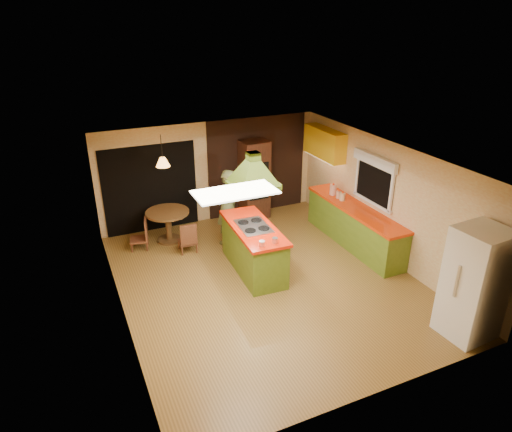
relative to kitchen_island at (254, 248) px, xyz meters
name	(u,v)px	position (x,y,z in m)	size (l,w,h in m)	color
ground	(267,281)	(0.06, -0.50, -0.50)	(6.50, 6.50, 0.00)	olive
room_walls	(267,224)	(0.06, -0.50, 0.75)	(5.50, 6.50, 6.50)	beige
ceiling_plane	(268,159)	(0.06, -0.50, 2.00)	(6.50, 6.50, 0.00)	silver
brick_panel	(257,166)	(1.31, 2.73, 0.75)	(2.64, 0.03, 2.50)	#381E14
nook_opening	(151,189)	(-1.44, 2.73, 0.55)	(2.20, 0.03, 2.10)	black
right_counter	(354,226)	(2.51, 0.10, -0.04)	(0.62, 3.05, 0.92)	olive
upper_cabinets	(325,143)	(2.63, 1.70, 1.45)	(0.34, 1.40, 0.70)	yellow
window_right	(375,172)	(2.76, -0.10, 1.27)	(0.12, 1.35, 1.06)	black
fluor_panel	(235,192)	(-1.04, -1.70, 1.99)	(1.20, 0.60, 0.03)	white
kitchen_island	(254,248)	(0.00, 0.00, 0.00)	(0.89, 2.01, 1.00)	#5E7A1E
range_hood	(253,165)	(0.00, 0.00, 1.76)	(0.91, 0.66, 0.78)	#4C6318
man	(227,207)	(-0.05, 1.34, 0.38)	(0.64, 0.42, 1.76)	#4E552D
refrigerator	(475,284)	(2.37, -3.27, 0.45)	(0.78, 0.74, 1.90)	white
wall_oven	(254,180)	(1.10, 2.45, 0.50)	(0.68, 0.63, 1.99)	#492617
dining_table	(168,220)	(-1.26, 1.98, 0.02)	(0.98, 0.98, 0.74)	brown
chair_left	(139,234)	(-1.96, 1.88, -0.15)	(0.39, 0.39, 0.70)	brown
chair_near	(187,236)	(-1.01, 1.33, -0.15)	(0.39, 0.39, 0.71)	brown
pendant_lamp	(163,162)	(-1.26, 1.98, 1.40)	(0.31, 0.31, 0.20)	#FF9E3F
canister_large	(333,190)	(2.46, 0.95, 0.54)	(0.16, 0.16, 0.24)	beige
canister_medium	(339,195)	(2.46, 0.71, 0.51)	(0.12, 0.12, 0.17)	beige
canister_small	(342,197)	(2.46, 0.55, 0.51)	(0.13, 0.13, 0.17)	beige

